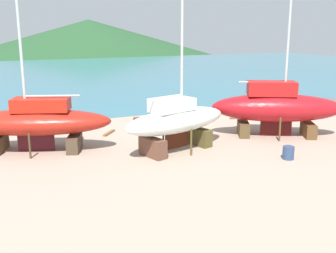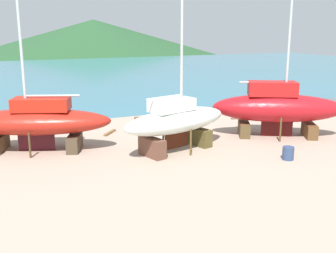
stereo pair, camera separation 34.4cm
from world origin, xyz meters
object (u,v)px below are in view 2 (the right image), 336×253
Objects in this scene: barrel_tipped_center at (250,111)px; barrel_rust_far at (288,153)px; barrel_tipped_left at (325,111)px; barrel_blue_faded at (138,123)px; sailboat_far_slipway at (36,121)px; sailboat_mid_port at (277,107)px; sailboat_large_starboard at (176,121)px.

barrel_tipped_center is 1.01× the size of barrel_rust_far.
barrel_blue_faded is at bearing 170.99° from barrel_tipped_left.
sailboat_far_slipway is 20.03× the size of barrel_blue_faded.
sailboat_far_slipway is 21.19× the size of barrel_tipped_center.
barrel_rust_far is at bearing -63.93° from barrel_blue_faded.
sailboat_far_slipway is 18.59m from barrel_tipped_center.
barrel_tipped_left is at bearing -9.01° from barrel_blue_faded.
sailboat_far_slipway is 23.98m from barrel_tipped_left.
sailboat_far_slipway reaches higher than barrel_tipped_center.
sailboat_mid_port is 5.52m from barrel_rust_far.
sailboat_mid_port is at bearing -38.18° from barrel_blue_faded.
sailboat_mid_port is 21.68× the size of barrel_rust_far.
barrel_tipped_left is at bearing 53.05° from sailboat_mid_port.
barrel_tipped_left is (5.71, -2.96, 0.06)m from barrel_tipped_center.
barrel_tipped_left reaches higher than barrel_blue_faded.
sailboat_far_slipway is 8.38m from barrel_blue_faded.
barrel_rust_far is (-5.27, -11.16, -0.00)m from barrel_tipped_center.
barrel_tipped_left is (10.98, 8.19, 0.07)m from barrel_rust_far.
sailboat_large_starboard is at bearing -166.22° from barrel_tipped_left.
barrel_blue_faded is at bearing -137.63° from sailboat_far_slipway.
sailboat_far_slipway is at bearing -158.73° from barrel_blue_faded.
barrel_blue_faded is (7.68, 2.99, -1.49)m from sailboat_far_slipway.
sailboat_far_slipway is at bearing -179.01° from barrel_tipped_left.
sailboat_large_starboard is 14.75× the size of barrel_rust_far.
barrel_tipped_left is 16.45m from barrel_blue_faded.
sailboat_mid_port is at bearing -13.79° from sailboat_large_starboard.
sailboat_mid_port is at bearing -110.93° from barrel_tipped_center.
sailboat_mid_port is at bearing 58.82° from barrel_rust_far.
barrel_tipped_center is 10.54m from barrel_blue_faded.
barrel_rust_far is (12.95, -7.78, -1.52)m from sailboat_far_slipway.
barrel_tipped_center is at bearing 18.03° from sailboat_large_starboard.
barrel_rust_far is 11.99m from barrel_blue_faded.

